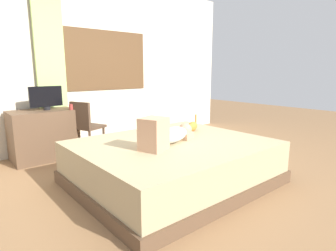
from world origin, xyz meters
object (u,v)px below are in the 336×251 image
at_px(cat, 192,127).
at_px(tv_monitor, 46,98).
at_px(cup, 71,107).
at_px(bed, 172,162).
at_px(chair_by_desk, 86,124).
at_px(desk, 44,135).
at_px(person_lying, 168,134).

relative_size(cat, tv_monitor, 0.68).
bearing_deg(cup, tv_monitor, 145.17).
relative_size(cat, cup, 3.92).
xyz_separation_m(cat, cup, (-1.09, 1.47, 0.22)).
distance_m(bed, chair_by_desk, 1.68).
height_order(cup, chair_by_desk, chair_by_desk).
bearing_deg(desk, cat, -48.94).
bearing_deg(cup, desk, 151.20).
bearing_deg(chair_by_desk, desk, 150.35).
bearing_deg(tv_monitor, desk, 180.00).
relative_size(desk, cup, 10.77).
bearing_deg(cat, person_lying, -156.65).
relative_size(bed, cup, 25.94).
height_order(bed, tv_monitor, tv_monitor).
bearing_deg(chair_by_desk, bed, -77.81).
bearing_deg(person_lying, cat, 23.35).
xyz_separation_m(desk, tv_monitor, (0.08, 0.00, 0.55)).
distance_m(desk, cup, 0.59).
xyz_separation_m(bed, desk, (-0.88, 1.92, 0.12)).
xyz_separation_m(bed, chair_by_desk, (-0.35, 1.62, 0.26)).
bearing_deg(bed, cat, 23.96).
bearing_deg(cup, cat, -53.49).
distance_m(person_lying, tv_monitor, 2.11).
height_order(bed, cat, cat).
bearing_deg(person_lying, bed, 20.06).
distance_m(cat, cup, 1.84).
height_order(tv_monitor, cup, tv_monitor).
distance_m(bed, desk, 2.12).
height_order(desk, chair_by_desk, chair_by_desk).
bearing_deg(chair_by_desk, cat, -55.98).
bearing_deg(cat, tv_monitor, 129.52).
relative_size(person_lying, chair_by_desk, 1.08).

